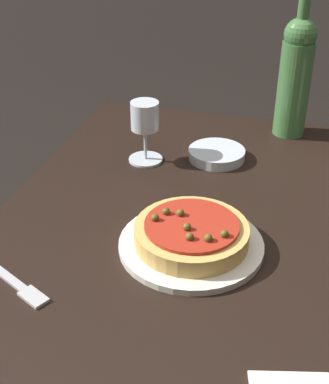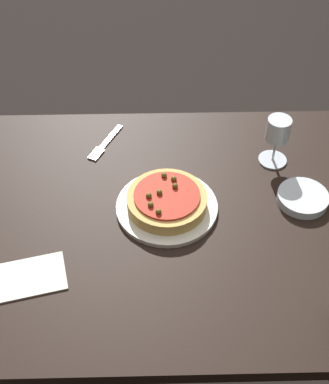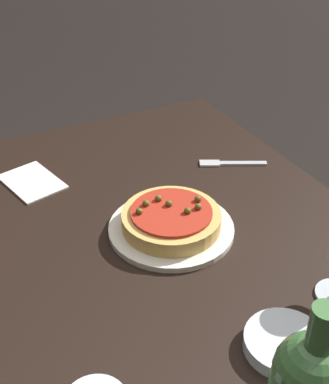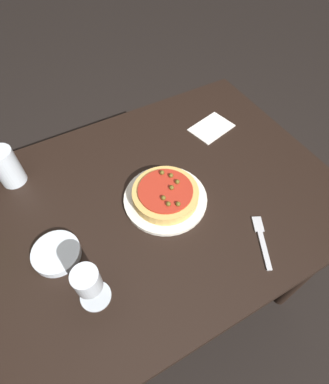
# 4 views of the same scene
# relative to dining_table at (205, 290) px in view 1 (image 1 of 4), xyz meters

# --- Properties ---
(dining_table) EXTENTS (1.12, 0.81, 0.78)m
(dining_table) POSITION_rel_dining_table_xyz_m (0.00, 0.00, 0.00)
(dining_table) COLOR black
(dining_table) RESTS_ON ground_plane
(dinner_plate) EXTENTS (0.25, 0.25, 0.01)m
(dinner_plate) POSITION_rel_dining_table_xyz_m (-0.03, 0.02, 0.12)
(dinner_plate) COLOR silver
(dinner_plate) RESTS_ON dining_table
(pizza) EXTENTS (0.20, 0.20, 0.05)m
(pizza) POSITION_rel_dining_table_xyz_m (-0.03, 0.02, 0.15)
(pizza) COLOR tan
(pizza) RESTS_ON dinner_plate
(wine_glass) EXTENTS (0.08, 0.08, 0.14)m
(wine_glass) POSITION_rel_dining_table_xyz_m (0.26, 0.19, 0.21)
(wine_glass) COLOR silver
(wine_glass) RESTS_ON dining_table
(wine_bottle) EXTENTS (0.08, 0.08, 0.32)m
(wine_bottle) POSITION_rel_dining_table_xyz_m (0.49, -0.10, 0.26)
(wine_bottle) COLOR #3D6B38
(wine_bottle) RESTS_ON dining_table
(side_bowl) EXTENTS (0.13, 0.13, 0.02)m
(side_bowl) POSITION_rel_dining_table_xyz_m (0.31, 0.04, 0.13)
(side_bowl) COLOR silver
(side_bowl) RESTS_ON dining_table
(fork) EXTENTS (0.09, 0.15, 0.00)m
(fork) POSITION_rel_dining_table_xyz_m (-0.19, 0.26, 0.12)
(fork) COLOR #B7B7BC
(fork) RESTS_ON dining_table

